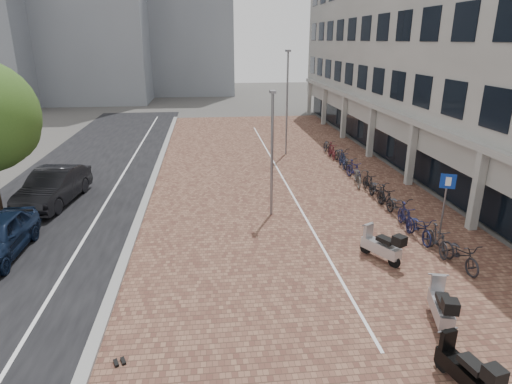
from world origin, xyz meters
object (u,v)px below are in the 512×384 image
object	(u,v)px
car_dark	(53,187)
scooter_mid	(465,369)
scooter_front	(381,245)
scooter_back	(441,305)
parking_sign	(446,196)

from	to	relation	value
car_dark	scooter_mid	world-z (taller)	car_dark
scooter_front	scooter_mid	size ratio (longest dim) A/B	1.02
car_dark	scooter_back	xyz separation A→B (m)	(13.61, -11.12, -0.22)
scooter_back	parking_sign	distance (m)	6.02
scooter_front	parking_sign	xyz separation A→B (m)	(3.01, 1.42, 1.23)
scooter_front	scooter_mid	world-z (taller)	scooter_front
scooter_mid	scooter_back	xyz separation A→B (m)	(0.71, 2.37, 0.01)
car_dark	parking_sign	xyz separation A→B (m)	(16.40, -5.93, 1.01)
car_dark	scooter_front	xyz separation A→B (m)	(13.39, -7.35, -0.22)
car_dark	scooter_front	bearing A→B (deg)	-20.91
scooter_front	parking_sign	bearing A→B (deg)	-3.21
scooter_front	scooter_back	xyz separation A→B (m)	(0.22, -3.77, -0.00)
car_dark	parking_sign	size ratio (longest dim) A/B	1.88
car_dark	scooter_mid	distance (m)	18.67
parking_sign	scooter_front	bearing A→B (deg)	-131.36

